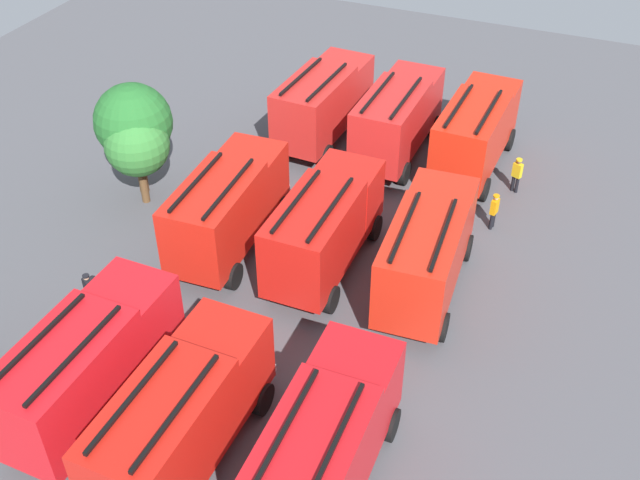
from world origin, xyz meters
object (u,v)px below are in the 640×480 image
(fire_truck_4, at_px, (325,225))
(traffic_cone_1, at_px, (219,329))
(firefighter_0, at_px, (89,290))
(firefighter_4, at_px, (517,173))
(fire_truck_6, at_px, (89,362))
(firefighter_3, at_px, (204,199))
(fire_truck_5, at_px, (397,117))
(firefighter_2, at_px, (494,210))
(fire_truck_7, at_px, (228,205))
(tree_1, at_px, (137,145))
(firefighter_1, at_px, (500,107))
(fire_truck_8, at_px, (323,101))
(fire_truck_2, at_px, (476,130))
(fire_truck_1, at_px, (427,249))
(traffic_cone_0, at_px, (353,353))
(tree_2, at_px, (133,122))
(fire_truck_0, at_px, (325,445))
(fire_truck_3, at_px, (183,414))

(fire_truck_4, height_order, traffic_cone_1, fire_truck_4)
(firefighter_0, distance_m, firefighter_4, 19.41)
(fire_truck_6, distance_m, firefighter_3, 11.01)
(fire_truck_5, bearing_deg, fire_truck_4, -178.60)
(firefighter_2, bearing_deg, fire_truck_7, 40.72)
(firefighter_0, bearing_deg, fire_truck_7, -5.85)
(tree_1, bearing_deg, fire_truck_7, -106.35)
(firefighter_1, relative_size, traffic_cone_1, 2.43)
(fire_truck_8, xyz_separation_m, firefighter_0, (-15.18, 3.27, -1.26))
(fire_truck_6, relative_size, firefighter_2, 4.26)
(fire_truck_4, bearing_deg, firefighter_4, -35.01)
(fire_truck_5, bearing_deg, fire_truck_6, 168.86)
(fire_truck_6, height_order, firefighter_4, fire_truck_6)
(traffic_cone_1, bearing_deg, fire_truck_6, 154.90)
(firefighter_0, height_order, firefighter_3, firefighter_3)
(fire_truck_2, xyz_separation_m, firefighter_1, (5.18, -0.21, -1.27))
(fire_truck_1, relative_size, firefighter_4, 4.21)
(fire_truck_8, bearing_deg, fire_truck_6, -177.52)
(fire_truck_4, xyz_separation_m, fire_truck_6, (-9.55, 4.13, 0.00))
(fire_truck_8, bearing_deg, firefighter_0, 170.70)
(fire_truck_6, bearing_deg, firefighter_3, 11.77)
(fire_truck_8, bearing_deg, traffic_cone_1, -169.54)
(fire_truck_5, height_order, traffic_cone_1, fire_truck_5)
(traffic_cone_0, bearing_deg, firefighter_0, 97.02)
(firefighter_3, relative_size, traffic_cone_0, 2.53)
(fire_truck_5, relative_size, firefighter_2, 4.25)
(tree_2, height_order, traffic_cone_0, tree_2)
(fire_truck_4, height_order, tree_1, tree_1)
(fire_truck_5, distance_m, firefighter_0, 16.73)
(fire_truck_0, height_order, fire_truck_6, same)
(tree_2, bearing_deg, fire_truck_8, -37.54)
(fire_truck_2, bearing_deg, fire_truck_6, 159.56)
(fire_truck_1, xyz_separation_m, firefighter_3, (1.11, 10.30, -1.16))
(fire_truck_4, relative_size, traffic_cone_1, 10.97)
(firefighter_3, height_order, tree_2, tree_2)
(fire_truck_2, xyz_separation_m, tree_1, (-8.35, 13.03, 0.80))
(fire_truck_3, xyz_separation_m, firefighter_1, (25.00, -4.22, -1.27))
(fire_truck_3, distance_m, firefighter_3, 12.89)
(fire_truck_1, relative_size, fire_truck_8, 1.00)
(fire_truck_4, height_order, tree_2, tree_2)
(firefighter_3, bearing_deg, fire_truck_7, 88.81)
(firefighter_2, bearing_deg, fire_truck_0, 94.52)
(fire_truck_0, xyz_separation_m, fire_truck_6, (0.08, 8.10, 0.00))
(tree_1, bearing_deg, fire_truck_4, -97.61)
(fire_truck_5, xyz_separation_m, traffic_cone_1, (-14.55, 1.96, -1.82))
(fire_truck_4, height_order, fire_truck_8, same)
(firefighter_2, bearing_deg, fire_truck_2, -54.15)
(fire_truck_4, relative_size, traffic_cone_0, 10.34)
(firefighter_2, distance_m, tree_2, 16.12)
(fire_truck_0, height_order, firefighter_2, fire_truck_0)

